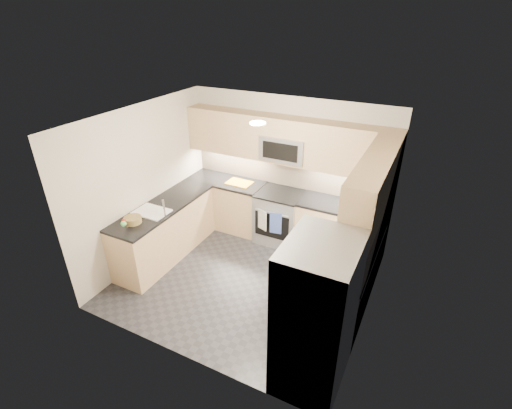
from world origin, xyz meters
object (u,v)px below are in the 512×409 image
(refrigerator, at_px, (316,316))
(cutting_board, at_px, (239,183))
(utensil_bowl, at_px, (359,204))
(gas_range, at_px, (279,217))
(microwave, at_px, (285,148))
(fruit_basket, at_px, (133,220))

(refrigerator, relative_size, cutting_board, 4.02)
(utensil_bowl, bearing_deg, cutting_board, -179.81)
(gas_range, relative_size, microwave, 1.20)
(refrigerator, distance_m, fruit_basket, 3.04)
(refrigerator, height_order, utensil_bowl, refrigerator)
(microwave, height_order, utensil_bowl, microwave)
(utensil_bowl, bearing_deg, microwave, 175.73)
(refrigerator, height_order, cutting_board, refrigerator)
(gas_range, height_order, refrigerator, refrigerator)
(utensil_bowl, xyz_separation_m, fruit_basket, (-2.85, -1.91, -0.03))
(cutting_board, bearing_deg, refrigerator, -47.25)
(utensil_bowl, height_order, fruit_basket, utensil_bowl)
(refrigerator, relative_size, fruit_basket, 7.18)
(gas_range, xyz_separation_m, refrigerator, (1.45, -2.43, 0.45))
(gas_range, height_order, fruit_basket, fruit_basket)
(microwave, xyz_separation_m, fruit_basket, (-1.54, -2.01, -0.71))
(utensil_bowl, bearing_deg, fruit_basket, -146.20)
(microwave, distance_m, refrigerator, 3.04)
(microwave, height_order, cutting_board, microwave)
(gas_range, bearing_deg, fruit_basket, -129.17)
(fruit_basket, bearing_deg, refrigerator, -10.26)
(cutting_board, bearing_deg, microwave, 7.42)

